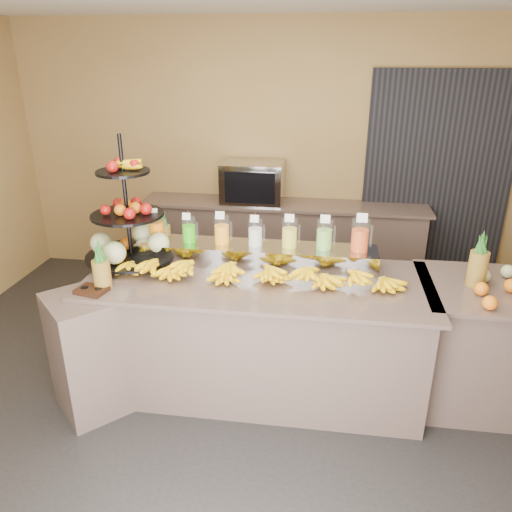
% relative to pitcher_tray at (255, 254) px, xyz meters
% --- Properties ---
extents(ground, '(6.00, 6.00, 0.00)m').
position_rel_pitcher_tray_xyz_m(ground, '(0.06, -0.58, -1.01)').
color(ground, black).
rests_on(ground, ground).
extents(room_envelope, '(6.04, 5.02, 2.82)m').
position_rel_pitcher_tray_xyz_m(room_envelope, '(0.25, 0.21, 0.87)').
color(room_envelope, olive).
rests_on(room_envelope, ground).
extents(buffet_counter, '(2.75, 1.25, 0.93)m').
position_rel_pitcher_tray_xyz_m(buffet_counter, '(-0.06, -0.32, -0.54)').
color(buffet_counter, gray).
rests_on(buffet_counter, ground).
extents(right_counter, '(1.08, 0.88, 0.93)m').
position_rel_pitcher_tray_xyz_m(right_counter, '(1.76, -0.18, -0.54)').
color(right_counter, gray).
rests_on(right_counter, ground).
extents(back_ledge, '(3.10, 0.55, 0.93)m').
position_rel_pitcher_tray_xyz_m(back_ledge, '(0.06, 1.67, -0.54)').
color(back_ledge, gray).
rests_on(back_ledge, ground).
extents(pitcher_tray, '(1.85, 0.30, 0.15)m').
position_rel_pitcher_tray_xyz_m(pitcher_tray, '(0.00, 0.00, 0.00)').
color(pitcher_tray, gray).
rests_on(pitcher_tray, buffet_counter).
extents(juice_pitcher_orange_a, '(0.12, 0.12, 0.29)m').
position_rel_pitcher_tray_xyz_m(juice_pitcher_orange_a, '(-0.78, -0.00, 0.17)').
color(juice_pitcher_orange_a, silver).
rests_on(juice_pitcher_orange_a, pitcher_tray).
extents(juice_pitcher_green, '(0.11, 0.11, 0.26)m').
position_rel_pitcher_tray_xyz_m(juice_pitcher_green, '(-0.52, -0.00, 0.16)').
color(juice_pitcher_green, silver).
rests_on(juice_pitcher_green, pitcher_tray).
extents(juice_pitcher_orange_b, '(0.12, 0.12, 0.28)m').
position_rel_pitcher_tray_xyz_m(juice_pitcher_orange_b, '(-0.26, -0.00, 0.17)').
color(juice_pitcher_orange_b, silver).
rests_on(juice_pitcher_orange_b, pitcher_tray).
extents(juice_pitcher_milk, '(0.11, 0.11, 0.27)m').
position_rel_pitcher_tray_xyz_m(juice_pitcher_milk, '(-0.00, -0.00, 0.17)').
color(juice_pitcher_milk, silver).
rests_on(juice_pitcher_milk, pitcher_tray).
extents(juice_pitcher_lemon, '(0.12, 0.12, 0.29)m').
position_rel_pitcher_tray_xyz_m(juice_pitcher_lemon, '(0.26, -0.00, 0.17)').
color(juice_pitcher_lemon, silver).
rests_on(juice_pitcher_lemon, pitcher_tray).
extents(juice_pitcher_lime, '(0.12, 0.13, 0.30)m').
position_rel_pitcher_tray_xyz_m(juice_pitcher_lime, '(0.52, -0.00, 0.17)').
color(juice_pitcher_lime, silver).
rests_on(juice_pitcher_lime, pitcher_tray).
extents(juice_pitcher_orange_c, '(0.13, 0.14, 0.32)m').
position_rel_pitcher_tray_xyz_m(juice_pitcher_orange_c, '(0.78, -0.00, 0.18)').
color(juice_pitcher_orange_c, silver).
rests_on(juice_pitcher_orange_c, pitcher_tray).
extents(banana_heap, '(2.10, 0.19, 0.17)m').
position_rel_pitcher_tray_xyz_m(banana_heap, '(0.00, -0.30, 0.01)').
color(banana_heap, '#E8AE0B').
rests_on(banana_heap, buffet_counter).
extents(fruit_stand, '(0.88, 0.88, 0.99)m').
position_rel_pitcher_tray_xyz_m(fruit_stand, '(-0.91, -0.10, 0.17)').
color(fruit_stand, black).
rests_on(fruit_stand, buffet_counter).
extents(condiment_caddy, '(0.23, 0.19, 0.03)m').
position_rel_pitcher_tray_xyz_m(condiment_caddy, '(-1.04, -0.66, -0.06)').
color(condiment_caddy, black).
rests_on(condiment_caddy, buffet_counter).
extents(pineapple_left_a, '(0.12, 0.12, 0.37)m').
position_rel_pitcher_tray_xyz_m(pineapple_left_a, '(-0.98, -0.59, 0.06)').
color(pineapple_left_a, brown).
rests_on(pineapple_left_a, buffet_counter).
extents(pineapple_left_b, '(0.12, 0.12, 0.38)m').
position_rel_pitcher_tray_xyz_m(pineapple_left_b, '(-0.78, 0.13, 0.07)').
color(pineapple_left_b, brown).
rests_on(pineapple_left_b, buffet_counter).
extents(right_fruit_pile, '(0.48, 0.45, 0.25)m').
position_rel_pitcher_tray_xyz_m(right_fruit_pile, '(1.74, -0.32, 0.00)').
color(right_fruit_pile, brown).
rests_on(right_fruit_pile, right_counter).
extents(oven_warmer, '(0.66, 0.47, 0.44)m').
position_rel_pitcher_tray_xyz_m(oven_warmer, '(-0.27, 1.67, 0.14)').
color(oven_warmer, gray).
rests_on(oven_warmer, back_ledge).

